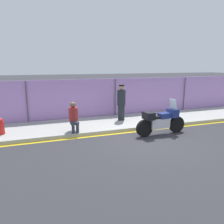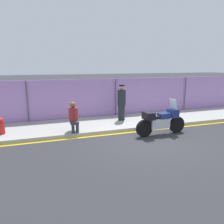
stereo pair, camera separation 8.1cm
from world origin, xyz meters
name	(u,v)px [view 1 (the left image)]	position (x,y,z in m)	size (l,w,h in m)	color
ground_plane	(149,139)	(0.00, 0.00, 0.00)	(120.00, 120.00, 0.00)	#2D2D33
sidewalk	(124,122)	(0.00, 2.50, 0.08)	(33.67, 2.68, 0.15)	#9E9E99
curb_paint_stripe	(137,131)	(0.00, 1.07, 0.00)	(33.67, 0.18, 0.01)	gold
storefront_fence	(115,98)	(0.00, 3.93, 1.08)	(31.98, 0.17, 2.15)	#AD7FC6
motorcycle	(161,121)	(0.75, 0.36, 0.59)	(2.31, 0.55, 1.47)	black
officer_standing	(121,102)	(-0.12, 2.66, 1.06)	(0.40, 0.40, 1.78)	#1E2328
person_seated_on_curb	(74,115)	(-2.68, 1.60, 0.83)	(0.39, 0.65, 1.23)	#2D3342
fire_hydrant	(1,126)	(-5.51, 2.12, 0.47)	(0.24, 0.30, 0.66)	red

